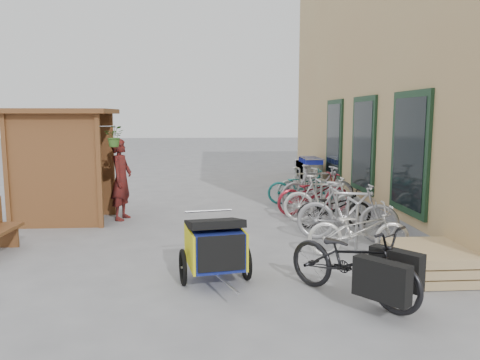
{
  "coord_description": "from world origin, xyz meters",
  "views": [
    {
      "loc": [
        -0.14,
        -7.6,
        2.27
      ],
      "look_at": [
        0.5,
        1.5,
        1.0
      ],
      "focal_mm": 35.0,
      "sensor_mm": 36.0,
      "label": 1
    }
  ],
  "objects": [
    {
      "name": "person_kiosk",
      "position": [
        -2.01,
        2.61,
        0.88
      ],
      "size": [
        0.56,
        0.72,
        1.77
      ],
      "primitive_type": "imported",
      "rotation": [
        0.0,
        0.0,
        1.35
      ],
      "color": "maroon",
      "rests_on": "ground"
    },
    {
      "name": "bike_4",
      "position": [
        2.3,
        2.88,
        0.47
      ],
      "size": [
        1.89,
        1.0,
        0.94
      ],
      "primitive_type": "imported",
      "rotation": [
        0.0,
        0.0,
        1.79
      ],
      "color": "maroon",
      "rests_on": "ground"
    },
    {
      "name": "bike_0",
      "position": [
        2.29,
        -0.38,
        0.43
      ],
      "size": [
        1.68,
        0.68,
        0.86
      ],
      "primitive_type": "imported",
      "rotation": [
        0.0,
        0.0,
        1.5
      ],
      "color": "silver",
      "rests_on": "ground"
    },
    {
      "name": "pallet_stack",
      "position": [
        3.0,
        -1.4,
        0.21
      ],
      "size": [
        1.0,
        1.2,
        0.4
      ],
      "color": "tan",
      "rests_on": "ground"
    },
    {
      "name": "bike_5",
      "position": [
        2.49,
        3.26,
        0.55
      ],
      "size": [
        1.88,
        0.72,
        1.1
      ],
      "primitive_type": "imported",
      "rotation": [
        0.0,
        0.0,
        1.68
      ],
      "color": "#A09FA4",
      "rests_on": "ground"
    },
    {
      "name": "bike_3",
      "position": [
        2.3,
        1.95,
        0.51
      ],
      "size": [
        1.77,
        0.84,
        1.02
      ],
      "primitive_type": "imported",
      "rotation": [
        0.0,
        0.0,
        1.35
      ],
      "color": "silver",
      "rests_on": "ground"
    },
    {
      "name": "child_trailer",
      "position": [
        -0.05,
        -1.41,
        0.52
      ],
      "size": [
        1.01,
        1.63,
        0.94
      ],
      "rotation": [
        0.0,
        0.0,
        0.17
      ],
      "color": "navy",
      "rests_on": "ground"
    },
    {
      "name": "bike_rack",
      "position": [
        2.3,
        2.4,
        0.52
      ],
      "size": [
        0.05,
        5.35,
        0.86
      ],
      "color": "#A5A8AD",
      "rests_on": "ground"
    },
    {
      "name": "ground",
      "position": [
        0.0,
        0.0,
        0.0
      ],
      "size": [
        80.0,
        80.0,
        0.0
      ],
      "primitive_type": "plane",
      "color": "gray"
    },
    {
      "name": "bike_1",
      "position": [
        2.37,
        0.5,
        0.54
      ],
      "size": [
        1.88,
        0.99,
        1.09
      ],
      "primitive_type": "imported",
      "rotation": [
        0.0,
        0.0,
        1.29
      ],
      "color": "#A09FA4",
      "rests_on": "ground"
    },
    {
      "name": "cargo_bike",
      "position": [
        1.65,
        -2.19,
        0.48
      ],
      "size": [
        1.67,
        1.85,
        0.97
      ],
      "rotation": [
        0.0,
        0.0,
        0.68
      ],
      "color": "black",
      "rests_on": "ground"
    },
    {
      "name": "building",
      "position": [
        6.49,
        4.5,
        3.49
      ],
      "size": [
        6.07,
        13.0,
        7.0
      ],
      "color": "tan",
      "rests_on": "ground"
    },
    {
      "name": "bike_7",
      "position": [
        2.4,
        4.4,
        0.47
      ],
      "size": [
        1.61,
        0.81,
        0.93
      ],
      "primitive_type": "imported",
      "rotation": [
        0.0,
        0.0,
        1.83
      ],
      "color": "silver",
      "rests_on": "ground"
    },
    {
      "name": "shopping_carts",
      "position": [
        3.0,
        6.78,
        0.58
      ],
      "size": [
        0.55,
        1.86,
        0.99
      ],
      "color": "silver",
      "rests_on": "ground"
    },
    {
      "name": "bike_2",
      "position": [
        2.42,
        1.53,
        0.41
      ],
      "size": [
        1.59,
        0.64,
        0.82
      ],
      "primitive_type": "imported",
      "rotation": [
        0.0,
        0.0,
        1.64
      ],
      "color": "black",
      "rests_on": "ground"
    },
    {
      "name": "kiosk",
      "position": [
        -3.28,
        2.47,
        1.55
      ],
      "size": [
        2.49,
        1.65,
        2.4
      ],
      "color": "brown",
      "rests_on": "ground"
    },
    {
      "name": "bike_6",
      "position": [
        2.25,
        4.09,
        0.45
      ],
      "size": [
        1.76,
        0.73,
        0.9
      ],
      "primitive_type": "imported",
      "rotation": [
        0.0,
        0.0,
        1.49
      ],
      "color": "#1A6865",
      "rests_on": "ground"
    }
  ]
}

